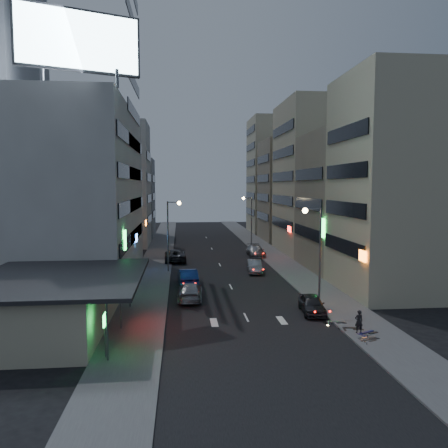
{
  "coord_description": "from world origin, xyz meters",
  "views": [
    {
      "loc": [
        -4.86,
        -27.78,
        9.91
      ],
      "look_at": [
        -0.11,
        19.64,
        5.69
      ],
      "focal_mm": 35.0,
      "sensor_mm": 36.0,
      "label": 1
    }
  ],
  "objects": [
    {
      "name": "parked_car_right_near",
      "position": [
        5.27,
        4.59,
        0.72
      ],
      "size": [
        2.12,
        4.36,
        1.43
      ],
      "primitive_type": "imported",
      "rotation": [
        0.0,
        0.0,
        -0.1
      ],
      "color": "#2A2B30",
      "rests_on": "ground"
    },
    {
      "name": "billboard",
      "position": [
        -12.99,
        9.97,
        21.66
      ],
      "size": [
        9.52,
        3.75,
        6.2
      ],
      "rotation": [
        0.0,
        0.0,
        0.35
      ],
      "color": "#595B60",
      "rests_on": "white_building"
    },
    {
      "name": "ground",
      "position": [
        0.0,
        0.0,
        0.0
      ],
      "size": [
        180.0,
        180.0,
        0.0
      ],
      "primitive_type": "plane",
      "color": "black",
      "rests_on": "ground"
    },
    {
      "name": "scooter_blue",
      "position": [
        7.97,
        -0.11,
        0.75
      ],
      "size": [
        1.48,
        2.15,
        1.25
      ],
      "primitive_type": null,
      "rotation": [
        0.0,
        0.0,
        2.0
      ],
      "color": "navy",
      "rests_on": "sidewalk_right"
    },
    {
      "name": "shophouse_mid",
      "position": [
        15.5,
        22.0,
        8.0
      ],
      "size": [
        11.0,
        12.0,
        16.0
      ],
      "primitive_type": "cube",
      "color": "gray",
      "rests_on": "ground"
    },
    {
      "name": "person",
      "position": [
        6.9,
        -0.48,
        0.89
      ],
      "size": [
        0.58,
        0.39,
        1.54
      ],
      "primitive_type": "imported",
      "rotation": [
        0.0,
        0.0,
        3.19
      ],
      "color": "black",
      "rests_on": "sidewalk_right"
    },
    {
      "name": "shophouse_far",
      "position": [
        15.0,
        35.0,
        11.0
      ],
      "size": [
        10.0,
        14.0,
        22.0
      ],
      "primitive_type": "cube",
      "color": "tan",
      "rests_on": "ground"
    },
    {
      "name": "street_lamp_left",
      "position": [
        -5.9,
        22.0,
        5.36
      ],
      "size": [
        1.6,
        0.44,
        8.02
      ],
      "color": "#595B60",
      "rests_on": "sidewalk_left"
    },
    {
      "name": "street_lamp_right_far",
      "position": [
        5.9,
        40.0,
        5.36
      ],
      "size": [
        1.6,
        0.44,
        8.02
      ],
      "color": "#595B60",
      "rests_on": "sidewalk_right"
    },
    {
      "name": "white_building",
      "position": [
        -17.0,
        20.0,
        9.0
      ],
      "size": [
        14.0,
        24.0,
        18.0
      ],
      "primitive_type": "cube",
      "color": "#BABAB5",
      "rests_on": "ground"
    },
    {
      "name": "parked_car_left",
      "position": [
        -5.6,
        28.95,
        0.81
      ],
      "size": [
        2.86,
        5.88,
        1.61
      ],
      "primitive_type": "imported",
      "rotation": [
        0.0,
        0.0,
        3.17
      ],
      "color": "#28292E",
      "rests_on": "ground"
    },
    {
      "name": "far_left_b",
      "position": [
        -16.0,
        58.0,
        7.5
      ],
      "size": [
        12.0,
        10.0,
        15.0
      ],
      "primitive_type": "cube",
      "color": "gray",
      "rests_on": "ground"
    },
    {
      "name": "parked_car_right_far",
      "position": [
        5.6,
        31.91,
        0.77
      ],
      "size": [
        2.16,
        5.3,
        1.54
      ],
      "primitive_type": "imported",
      "rotation": [
        0.0,
        0.0,
        0.0
      ],
      "color": "gray",
      "rests_on": "ground"
    },
    {
      "name": "road_car_silver",
      "position": [
        -4.08,
        9.48,
        0.74
      ],
      "size": [
        2.33,
        5.18,
        1.47
      ],
      "primitive_type": "imported",
      "rotation": [
        0.0,
        0.0,
        3.09
      ],
      "color": "gray",
      "rests_on": "ground"
    },
    {
      "name": "scooter_black_b",
      "position": [
        7.53,
        0.49,
        0.72
      ],
      "size": [
        0.96,
        2.03,
        1.19
      ],
      "primitive_type": null,
      "rotation": [
        0.0,
        0.0,
        1.41
      ],
      "color": "black",
      "rests_on": "sidewalk_right"
    },
    {
      "name": "street_lamp_right_near",
      "position": [
        5.9,
        6.0,
        5.36
      ],
      "size": [
        1.6,
        0.44,
        8.02
      ],
      "color": "#595B60",
      "rests_on": "sidewalk_right"
    },
    {
      "name": "scooter_black_a",
      "position": [
        7.3,
        -1.61,
        0.62
      ],
      "size": [
        1.1,
        1.74,
        1.01
      ],
      "primitive_type": null,
      "rotation": [
        0.0,
        0.0,
        1.93
      ],
      "color": "black",
      "rests_on": "sidewalk_right"
    },
    {
      "name": "shophouse_near",
      "position": [
        15.0,
        10.5,
        10.0
      ],
      "size": [
        10.0,
        11.0,
        20.0
      ],
      "primitive_type": "cube",
      "color": "tan",
      "rests_on": "ground"
    },
    {
      "name": "scooter_silver_a",
      "position": [
        7.67,
        -1.27,
        0.7
      ],
      "size": [
        0.93,
        1.97,
        1.16
      ],
      "primitive_type": null,
      "rotation": [
        0.0,
        0.0,
        1.74
      ],
      "color": "#929499",
      "rests_on": "sidewalk_right"
    },
    {
      "name": "sidewalk_left",
      "position": [
        -8.0,
        30.0,
        0.06
      ],
      "size": [
        4.0,
        120.0,
        0.12
      ],
      "primitive_type": "cube",
      "color": "#4C4C4F",
      "rests_on": "ground"
    },
    {
      "name": "scooter_silver_b",
      "position": [
        6.89,
        1.98,
        0.71
      ],
      "size": [
        0.87,
        1.99,
        1.18
      ],
      "primitive_type": null,
      "rotation": [
        0.0,
        0.0,
        1.45
      ],
      "color": "#ADAEB5",
      "rests_on": "sidewalk_right"
    },
    {
      "name": "food_court",
      "position": [
        -13.9,
        2.0,
        1.98
      ],
      "size": [
        11.0,
        13.0,
        3.88
      ],
      "color": "tan",
      "rests_on": "ground"
    },
    {
      "name": "road_car_blue",
      "position": [
        -4.19,
        15.12,
        0.82
      ],
      "size": [
        2.09,
        5.12,
        1.65
      ],
      "primitive_type": "imported",
      "rotation": [
        0.0,
        0.0,
        3.21
      ],
      "color": "navy",
      "rests_on": "ground"
    },
    {
      "name": "parked_car_right_mid",
      "position": [
        3.48,
        20.68,
        0.72
      ],
      "size": [
        1.87,
        4.49,
        1.45
      ],
      "primitive_type": "imported",
      "rotation": [
        0.0,
        0.0,
        -0.08
      ],
      "color": "#989BA0",
      "rests_on": "ground"
    },
    {
      "name": "sidewalk_right",
      "position": [
        8.0,
        30.0,
        0.06
      ],
      "size": [
        4.0,
        120.0,
        0.12
      ],
      "primitive_type": "cube",
      "color": "#4C4C4F",
      "rests_on": "ground"
    },
    {
      "name": "far_right_b",
      "position": [
        16.0,
        64.0,
        12.0
      ],
      "size": [
        12.0,
        12.0,
        24.0
      ],
      "primitive_type": "cube",
      "color": "tan",
      "rests_on": "ground"
    },
    {
      "name": "far_right_a",
      "position": [
        15.5,
        50.0,
        9.0
      ],
      "size": [
        11.0,
        12.0,
        18.0
      ],
      "primitive_type": "cube",
      "color": "gray",
      "rests_on": "ground"
    },
    {
      "name": "far_left_a",
      "position": [
        -15.5,
        45.0,
        10.0
      ],
      "size": [
        11.0,
        10.0,
        20.0
      ],
      "primitive_type": "cube",
      "color": "#BABAB5",
      "rests_on": "ground"
    }
  ]
}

